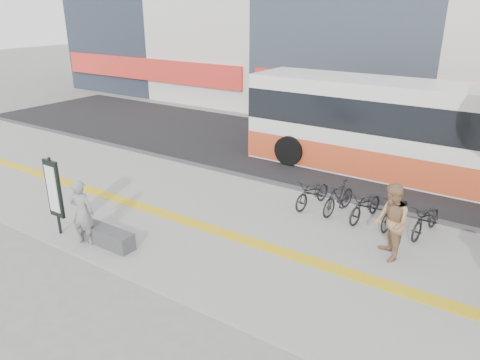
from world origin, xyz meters
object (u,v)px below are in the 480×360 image
Objects in this scene: bench at (108,237)px; pedestrian_tan at (391,222)px; signboard at (54,190)px; seated_woman at (82,212)px; bus at (419,135)px.

pedestrian_tan is at bearing 28.63° from bench.
bench is 0.82× the size of pedestrian_tan.
pedestrian_tan is at bearing 25.35° from signboard.
bench is at bearing -174.97° from seated_woman.
seated_woman is (1.03, 0.05, -0.41)m from signboard.
bench is at bearing -95.49° from pedestrian_tan.
bus reaches higher than bench.
bus is 11.59m from seated_woman.
signboard is (-1.60, -0.31, 1.06)m from bench.
bench is 0.73× the size of signboard.
signboard is 12.17m from bus.
bus is 6.38m from pedestrian_tan.
bus is (6.92, 10.01, 0.28)m from signboard.
bench is 1.94m from signboard.
bench is 0.91m from seated_woman.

